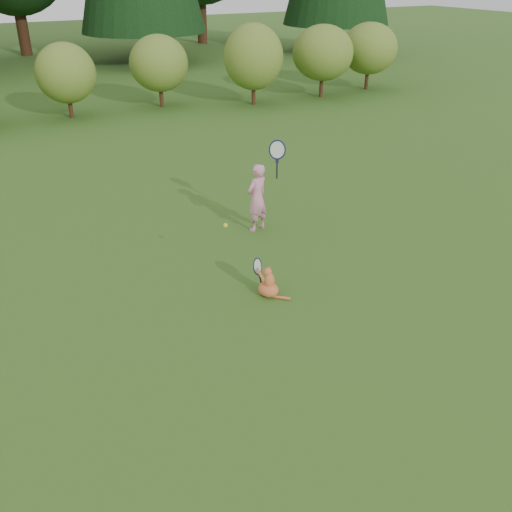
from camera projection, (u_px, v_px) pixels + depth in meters
ground at (270, 327)px, 7.96m from camera, size 100.00×100.00×0.00m
shrub_row at (65, 77)px, 17.53m from camera, size 28.00×3.00×2.80m
child at (258, 196)px, 10.56m from camera, size 0.76×0.52×1.93m
cat at (268, 281)px, 8.62m from camera, size 0.45×0.70×0.65m
tennis_ball at (225, 225)px, 8.73m from camera, size 0.07×0.07×0.07m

